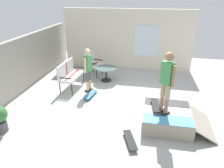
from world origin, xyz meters
TOP-DOWN VIEW (x-y plane):
  - ground_plane at (0.00, 0.00)m, footprint 12.00×12.00m
  - back_wall_cinderblock at (0.00, 4.00)m, footprint 9.00×0.20m
  - house_facade at (3.80, 0.49)m, footprint 0.23×6.00m
  - skate_ramp at (-0.87, -1.29)m, footprint 1.42×1.88m
  - patio_bench at (0.98, 2.32)m, footprint 1.28×0.62m
  - patio_chair_near_house at (2.46, 1.83)m, footprint 0.73×0.67m
  - patio_table at (1.92, 1.09)m, footprint 0.90×0.90m
  - person_watching at (0.82, 1.51)m, footprint 0.47×0.29m
  - person_skater at (-0.99, -1.14)m, footprint 0.37×0.37m
  - skateboard_by_bench at (0.37, 1.31)m, footprint 0.82×0.32m
  - skateboard_spare at (-1.86, -0.36)m, footprint 0.82×0.46m
  - skateboard_on_ramp at (-0.77, -0.93)m, footprint 0.82×0.31m

SIDE VIEW (x-z plane):
  - ground_plane at x=0.00m, z-range -0.10..0.00m
  - skateboard_by_bench at x=0.37m, z-range 0.03..0.14m
  - skateboard_spare at x=-1.86m, z-range 0.03..0.14m
  - skate_ramp at x=-0.87m, z-range 0.00..0.44m
  - patio_table at x=1.92m, z-range 0.12..0.69m
  - skateboard_on_ramp at x=-0.77m, z-range 0.48..0.58m
  - patio_chair_near_house at x=2.46m, z-range 0.10..1.12m
  - patio_bench at x=0.98m, z-range 0.11..1.13m
  - person_watching at x=0.82m, z-range 0.13..1.75m
  - back_wall_cinderblock at x=0.00m, z-range 0.00..1.94m
  - house_facade at x=3.80m, z-range 0.00..2.74m
  - person_skater at x=-0.99m, z-range 0.58..2.27m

